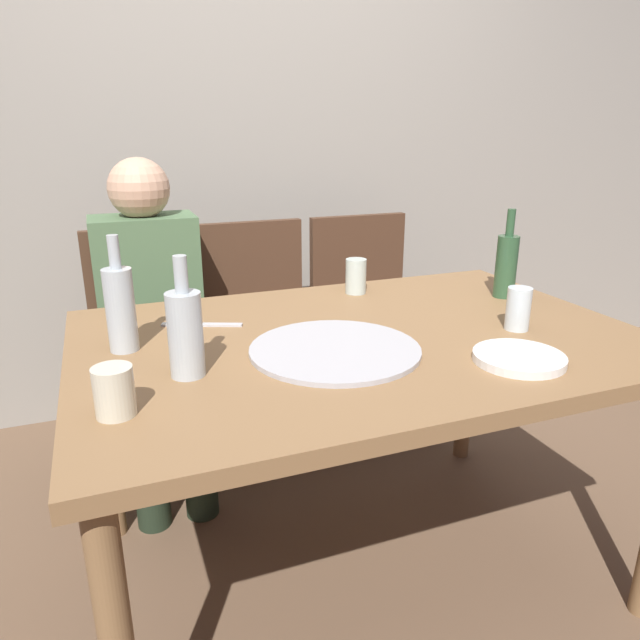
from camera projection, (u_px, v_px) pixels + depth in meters
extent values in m
plane|color=brown|center=(356.00, 568.00, 1.75)|extent=(8.00, 8.00, 0.00)
cube|color=gray|center=(232.00, 118.00, 2.56)|extent=(6.00, 0.10, 2.60)
cube|color=olive|center=(361.00, 341.00, 1.52)|extent=(1.45, 0.98, 0.04)
cylinder|color=olive|center=(105.00, 436.00, 1.79)|extent=(0.06, 0.06, 0.71)
cylinder|color=olive|center=(467.00, 374.00, 2.24)|extent=(0.06, 0.06, 0.71)
cylinder|color=#ADADB2|center=(335.00, 350.00, 1.39)|extent=(0.41, 0.41, 0.01)
cylinder|color=#B2BCC1|center=(121.00, 310.00, 1.37)|extent=(0.07, 0.07, 0.20)
cylinder|color=#B2BCC1|center=(114.00, 252.00, 1.33)|extent=(0.03, 0.03, 0.08)
cylinder|color=#2D5133|center=(506.00, 267.00, 1.81)|extent=(0.07, 0.07, 0.19)
cylinder|color=#2D5133|center=(511.00, 222.00, 1.77)|extent=(0.03, 0.03, 0.08)
cylinder|color=#B2BCC1|center=(186.00, 335.00, 1.23)|extent=(0.08, 0.08, 0.19)
cylinder|color=#B2BCC1|center=(181.00, 274.00, 1.19)|extent=(0.03, 0.03, 0.08)
cylinder|color=silver|center=(518.00, 309.00, 1.53)|extent=(0.06, 0.06, 0.11)
cylinder|color=#B7C6BC|center=(356.00, 276.00, 1.87)|extent=(0.07, 0.07, 0.11)
cylinder|color=beige|center=(114.00, 391.00, 1.07)|extent=(0.08, 0.08, 0.10)
cylinder|color=white|center=(519.00, 358.00, 1.33)|extent=(0.21, 0.21, 0.02)
cube|color=#B7B7BC|center=(202.00, 325.00, 1.57)|extent=(0.21, 0.10, 0.01)
cube|color=#472D1E|center=(156.00, 356.00, 2.16)|extent=(0.44, 0.44, 0.05)
cube|color=#472D1E|center=(145.00, 285.00, 2.27)|extent=(0.44, 0.04, 0.45)
cylinder|color=#472D1E|center=(220.00, 427.00, 2.14)|extent=(0.04, 0.04, 0.42)
cylinder|color=#472D1E|center=(111.00, 446.00, 2.01)|extent=(0.04, 0.04, 0.42)
cylinder|color=#472D1E|center=(202.00, 386.00, 2.47)|extent=(0.04, 0.04, 0.42)
cylinder|color=#472D1E|center=(108.00, 400.00, 2.34)|extent=(0.04, 0.04, 0.42)
cube|color=#472D1E|center=(266.00, 342.00, 2.31)|extent=(0.44, 0.44, 0.05)
cube|color=#472D1E|center=(251.00, 276.00, 2.42)|extent=(0.44, 0.04, 0.45)
cylinder|color=#472D1E|center=(327.00, 408.00, 2.28)|extent=(0.04, 0.04, 0.42)
cylinder|color=#472D1E|center=(232.00, 425.00, 2.15)|extent=(0.04, 0.04, 0.42)
cylinder|color=#472D1E|center=(296.00, 372.00, 2.62)|extent=(0.04, 0.04, 0.42)
cylinder|color=#472D1E|center=(212.00, 384.00, 2.49)|extent=(0.04, 0.04, 0.42)
cube|color=#472D1E|center=(376.00, 327.00, 2.48)|extent=(0.44, 0.44, 0.05)
cube|color=#472D1E|center=(357.00, 266.00, 2.58)|extent=(0.44, 0.04, 0.45)
cylinder|color=#472D1E|center=(434.00, 389.00, 2.45)|extent=(0.04, 0.04, 0.42)
cylinder|color=#472D1E|center=(352.00, 403.00, 2.32)|extent=(0.04, 0.04, 0.42)
cylinder|color=#472D1E|center=(392.00, 357.00, 2.79)|extent=(0.04, 0.04, 0.42)
cylinder|color=#472D1E|center=(319.00, 368.00, 2.66)|extent=(0.04, 0.04, 0.42)
cube|color=#4C6B47|center=(149.00, 288.00, 2.10)|extent=(0.36, 0.22, 0.52)
sphere|color=tan|center=(139.00, 188.00, 1.99)|extent=(0.21, 0.21, 0.21)
cylinder|color=black|center=(185.00, 371.00, 2.03)|extent=(0.12, 0.40, 0.12)
cylinder|color=black|center=(137.00, 378.00, 1.98)|extent=(0.12, 0.40, 0.12)
cylinder|color=black|center=(199.00, 456.00, 1.93)|extent=(0.11, 0.11, 0.45)
cylinder|color=black|center=(149.00, 465.00, 1.87)|extent=(0.11, 0.11, 0.45)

